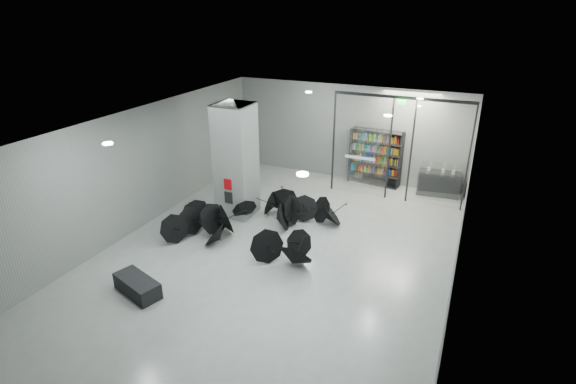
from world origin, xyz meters
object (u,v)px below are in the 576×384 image
at_px(column, 236,161).
at_px(umbrella_cluster, 261,223).
at_px(shop_counter, 438,183).
at_px(bench, 137,286).
at_px(bookshelf, 375,157).

distance_m(column, umbrella_cluster, 2.41).
bearing_deg(column, shop_counter, 35.65).
bearing_deg(umbrella_cluster, bench, -108.26).
height_order(column, shop_counter, column).
relative_size(column, bookshelf, 1.71).
bearing_deg(bookshelf, bench, -102.94).
bearing_deg(column, bookshelf, 51.05).
relative_size(column, bench, 2.86).
bearing_deg(column, bench, -90.08).
bearing_deg(umbrella_cluster, column, 145.43).
height_order(bookshelf, shop_counter, bookshelf).
distance_m(bench, shop_counter, 11.82).
height_order(column, bench, column).
bearing_deg(bench, bookshelf, 86.50).
distance_m(shop_counter, umbrella_cluster, 7.53).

